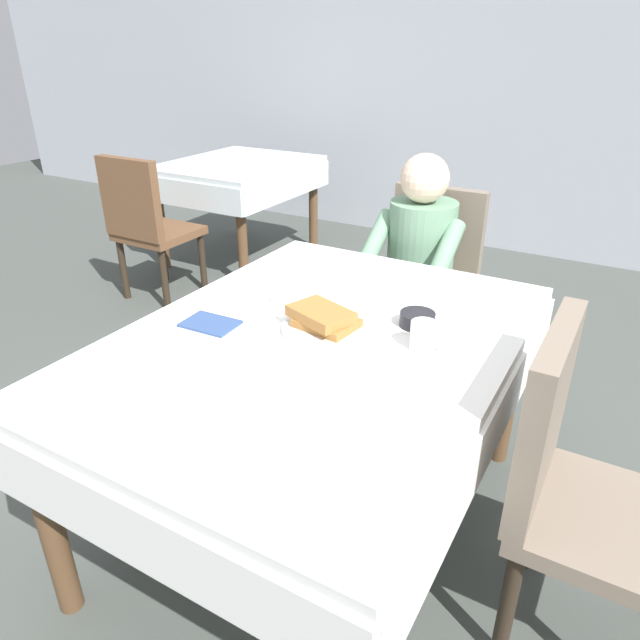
# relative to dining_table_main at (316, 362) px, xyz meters

# --- Properties ---
(ground_plane) EXTENTS (14.00, 14.00, 0.00)m
(ground_plane) POSITION_rel_dining_table_main_xyz_m (0.00, 0.00, -0.65)
(ground_plane) COLOR #474C47
(back_wall) EXTENTS (12.00, 0.16, 3.20)m
(back_wall) POSITION_rel_dining_table_main_xyz_m (0.00, 3.40, 0.95)
(back_wall) COLOR #B2B7C1
(back_wall) RESTS_ON ground
(dining_table_main) EXTENTS (1.12, 1.52, 0.74)m
(dining_table_main) POSITION_rel_dining_table_main_xyz_m (0.00, 0.00, 0.00)
(dining_table_main) COLOR white
(dining_table_main) RESTS_ON ground
(chair_diner) EXTENTS (0.44, 0.45, 0.93)m
(chair_diner) POSITION_rel_dining_table_main_xyz_m (-0.07, 1.17, -0.12)
(chair_diner) COLOR #7A6B5B
(chair_diner) RESTS_ON ground
(diner_person) EXTENTS (0.40, 0.43, 1.12)m
(diner_person) POSITION_rel_dining_table_main_xyz_m (-0.07, 1.01, 0.02)
(diner_person) COLOR gray
(diner_person) RESTS_ON ground
(chair_right_side) EXTENTS (0.45, 0.44, 0.93)m
(chair_right_side) POSITION_rel_dining_table_main_xyz_m (0.77, 0.00, -0.12)
(chair_right_side) COLOR #7A6B5B
(chair_right_side) RESTS_ON ground
(plate_breakfast) EXTENTS (0.28, 0.28, 0.02)m
(plate_breakfast) POSITION_rel_dining_table_main_xyz_m (0.01, 0.05, 0.10)
(plate_breakfast) COLOR white
(plate_breakfast) RESTS_ON dining_table_main
(breakfast_stack) EXTENTS (0.22, 0.18, 0.06)m
(breakfast_stack) POSITION_rel_dining_table_main_xyz_m (-0.00, 0.04, 0.13)
(breakfast_stack) COLOR #A36B33
(breakfast_stack) RESTS_ON plate_breakfast
(cup_coffee) EXTENTS (0.11, 0.08, 0.08)m
(cup_coffee) POSITION_rel_dining_table_main_xyz_m (0.31, 0.09, 0.13)
(cup_coffee) COLOR white
(cup_coffee) RESTS_ON dining_table_main
(bowl_butter) EXTENTS (0.11, 0.11, 0.04)m
(bowl_butter) POSITION_rel_dining_table_main_xyz_m (0.24, 0.22, 0.11)
(bowl_butter) COLOR black
(bowl_butter) RESTS_ON dining_table_main
(syrup_pitcher) EXTENTS (0.08, 0.08, 0.07)m
(syrup_pitcher) POSITION_rel_dining_table_main_xyz_m (-0.23, 0.13, 0.13)
(syrup_pitcher) COLOR silver
(syrup_pitcher) RESTS_ON dining_table_main
(fork_left_of_plate) EXTENTS (0.02, 0.18, 0.00)m
(fork_left_of_plate) POSITION_rel_dining_table_main_xyz_m (-0.18, 0.03, 0.09)
(fork_left_of_plate) COLOR silver
(fork_left_of_plate) RESTS_ON dining_table_main
(knife_right_of_plate) EXTENTS (0.03, 0.20, 0.00)m
(knife_right_of_plate) POSITION_rel_dining_table_main_xyz_m (0.20, 0.03, 0.09)
(knife_right_of_plate) COLOR silver
(knife_right_of_plate) RESTS_ON dining_table_main
(spoon_near_edge) EXTENTS (0.15, 0.04, 0.00)m
(spoon_near_edge) POSITION_rel_dining_table_main_xyz_m (-0.03, -0.29, 0.09)
(spoon_near_edge) COLOR silver
(spoon_near_edge) RESTS_ON dining_table_main
(napkin_folded) EXTENTS (0.18, 0.13, 0.01)m
(napkin_folded) POSITION_rel_dining_table_main_xyz_m (-0.33, -0.10, 0.09)
(napkin_folded) COLOR #334C7F
(napkin_folded) RESTS_ON dining_table_main
(background_table_far) EXTENTS (0.92, 1.12, 0.74)m
(background_table_far) POSITION_rel_dining_table_main_xyz_m (-1.91, 2.10, -0.03)
(background_table_far) COLOR silver
(background_table_far) RESTS_ON ground
(background_chair_empty) EXTENTS (0.44, 0.45, 0.93)m
(background_chair_empty) POSITION_rel_dining_table_main_xyz_m (-1.91, 1.15, -0.12)
(background_chair_empty) COLOR brown
(background_chair_empty) RESTS_ON ground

